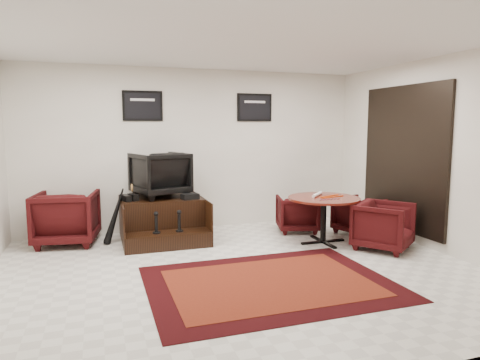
% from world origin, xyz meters
% --- Properties ---
extents(ground, '(6.00, 6.00, 0.00)m').
position_xyz_m(ground, '(0.00, 0.00, 0.00)').
color(ground, white).
rests_on(ground, ground).
extents(room_shell, '(6.02, 5.02, 2.81)m').
position_xyz_m(room_shell, '(0.41, 0.12, 1.79)').
color(room_shell, white).
rests_on(room_shell, ground).
extents(area_rug, '(2.79, 2.09, 0.01)m').
position_xyz_m(area_rug, '(0.18, -0.50, 0.01)').
color(area_rug, black).
rests_on(area_rug, ground).
extents(shine_podium, '(1.29, 1.33, 0.67)m').
position_xyz_m(shine_podium, '(-0.70, 1.91, 0.31)').
color(shine_podium, black).
rests_on(shine_podium, ground).
extents(shine_chair, '(0.97, 0.94, 0.81)m').
position_xyz_m(shine_chair, '(-0.70, 2.05, 1.07)').
color(shine_chair, black).
rests_on(shine_chair, shine_podium).
extents(shoes_pair, '(0.28, 0.31, 0.09)m').
position_xyz_m(shoes_pair, '(-1.21, 1.83, 0.71)').
color(shoes_pair, black).
rests_on(shoes_pair, shine_podium).
extents(polish_kit, '(0.29, 0.23, 0.09)m').
position_xyz_m(polish_kit, '(-0.29, 1.66, 0.71)').
color(polish_kit, black).
rests_on(polish_kit, shine_podium).
extents(umbrella_black, '(0.29, 0.11, 0.78)m').
position_xyz_m(umbrella_black, '(-1.46, 1.82, 0.39)').
color(umbrella_black, black).
rests_on(umbrella_black, ground).
extents(umbrella_hooked, '(0.33, 0.12, 0.89)m').
position_xyz_m(umbrella_hooked, '(-1.43, 1.88, 0.44)').
color(umbrella_hooked, black).
rests_on(umbrella_hooked, ground).
extents(armchair_side, '(1.00, 0.96, 0.91)m').
position_xyz_m(armchair_side, '(-2.14, 2.07, 0.45)').
color(armchair_side, black).
rests_on(armchair_side, ground).
extents(meeting_table, '(1.10, 1.10, 0.72)m').
position_xyz_m(meeting_table, '(1.64, 0.85, 0.63)').
color(meeting_table, '#4B120A').
rests_on(meeting_table, ground).
extents(table_chair_back, '(0.80, 0.77, 0.68)m').
position_xyz_m(table_chair_back, '(1.59, 1.66, 0.34)').
color(table_chair_back, black).
rests_on(table_chair_back, ground).
extents(table_chair_window, '(0.79, 0.81, 0.69)m').
position_xyz_m(table_chair_window, '(2.51, 1.18, 0.34)').
color(table_chair_window, black).
rests_on(table_chair_window, ground).
extents(table_chair_corner, '(1.02, 1.01, 0.77)m').
position_xyz_m(table_chair_corner, '(2.31, 0.26, 0.39)').
color(table_chair_corner, black).
rests_on(table_chair_corner, ground).
extents(paper_roll, '(0.33, 0.33, 0.05)m').
position_xyz_m(paper_roll, '(1.60, 0.99, 0.75)').
color(paper_roll, silver).
rests_on(paper_roll, meeting_table).
extents(table_clutter, '(0.56, 0.39, 0.01)m').
position_xyz_m(table_clutter, '(1.75, 0.82, 0.73)').
color(table_clutter, '#DD4E0C').
rests_on(table_clutter, meeting_table).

